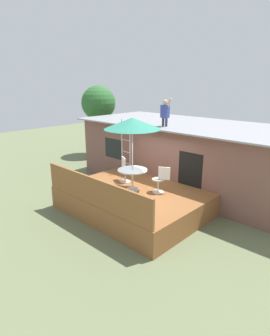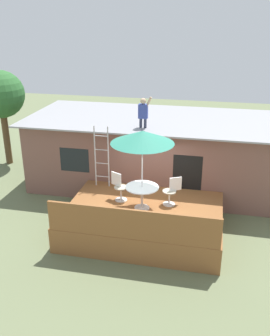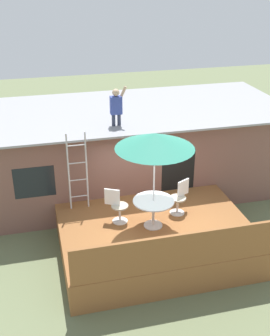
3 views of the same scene
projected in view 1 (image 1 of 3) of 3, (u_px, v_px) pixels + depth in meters
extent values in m
plane|color=#66704C|center=(136.00, 210.00, 10.35)|extent=(40.00, 40.00, 0.00)
cube|color=brown|center=(192.00, 156.00, 12.46)|extent=(10.00, 4.00, 2.69)
cube|color=#99999E|center=(194.00, 125.00, 12.06)|extent=(10.50, 4.50, 0.06)
cube|color=black|center=(114.00, 149.00, 12.94)|extent=(1.10, 0.03, 0.90)
cube|color=black|center=(190.00, 179.00, 10.38)|extent=(1.00, 0.03, 2.00)
cube|color=brown|center=(136.00, 200.00, 10.23)|extent=(4.87, 3.87, 0.80)
cube|color=brown|center=(94.00, 192.00, 8.68)|extent=(4.77, 0.08, 0.90)
cylinder|color=silver|center=(133.00, 189.00, 10.08)|extent=(0.48, 0.48, 0.03)
cylinder|color=silver|center=(132.00, 180.00, 9.98)|extent=(0.07, 0.07, 0.71)
cylinder|color=silver|center=(132.00, 170.00, 9.87)|extent=(1.04, 1.04, 0.03)
cylinder|color=silver|center=(132.00, 157.00, 9.73)|extent=(0.04, 0.04, 2.40)
cone|color=#338C72|center=(132.00, 123.00, 9.40)|extent=(1.90, 1.90, 0.38)
cylinder|color=silver|center=(122.00, 145.00, 11.99)|extent=(0.04, 0.04, 2.20)
cylinder|color=silver|center=(130.00, 147.00, 11.68)|extent=(0.04, 0.04, 2.20)
cylinder|color=silver|center=(126.00, 163.00, 12.05)|extent=(0.48, 0.03, 0.03)
cylinder|color=silver|center=(126.00, 152.00, 11.91)|extent=(0.48, 0.03, 0.03)
cylinder|color=silver|center=(126.00, 140.00, 11.76)|extent=(0.48, 0.03, 0.03)
cylinder|color=silver|center=(126.00, 128.00, 11.62)|extent=(0.48, 0.03, 0.03)
cylinder|color=#33384C|center=(163.00, 122.00, 11.42)|extent=(0.10, 0.10, 0.34)
cylinder|color=#33384C|center=(166.00, 122.00, 11.31)|extent=(0.10, 0.10, 0.34)
cube|color=#384799|center=(165.00, 111.00, 11.24)|extent=(0.32, 0.20, 0.50)
sphere|color=tan|center=(165.00, 102.00, 11.14)|extent=(0.20, 0.20, 0.20)
cylinder|color=tan|center=(169.00, 104.00, 11.04)|extent=(0.26, 0.08, 0.44)
cylinder|color=silver|center=(125.00, 181.00, 10.88)|extent=(0.40, 0.40, 0.02)
cylinder|color=silver|center=(125.00, 176.00, 10.81)|extent=(0.06, 0.06, 0.44)
cylinder|color=#A59E8C|center=(125.00, 170.00, 10.75)|extent=(0.44, 0.44, 0.04)
cube|color=silver|center=(124.00, 163.00, 10.86)|extent=(0.37, 0.22, 0.44)
cylinder|color=silver|center=(158.00, 192.00, 9.86)|extent=(0.40, 0.40, 0.02)
cylinder|color=silver|center=(158.00, 186.00, 9.79)|extent=(0.06, 0.06, 0.44)
cylinder|color=#A59E8C|center=(158.00, 180.00, 9.73)|extent=(0.44, 0.44, 0.04)
cube|color=silver|center=(164.00, 173.00, 9.61)|extent=(0.37, 0.23, 0.44)
cylinder|color=brown|center=(100.00, 133.00, 17.80)|extent=(0.29, 0.29, 2.81)
sphere|color=#2D662D|center=(98.00, 103.00, 17.27)|extent=(2.08, 2.08, 2.08)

